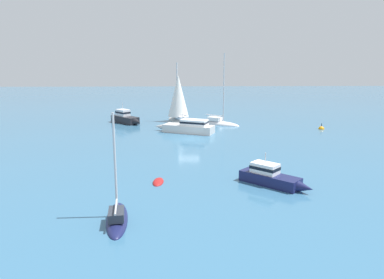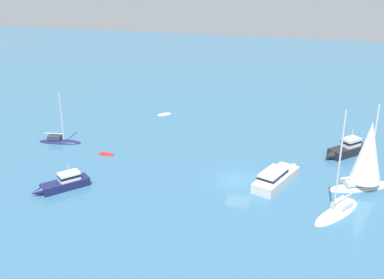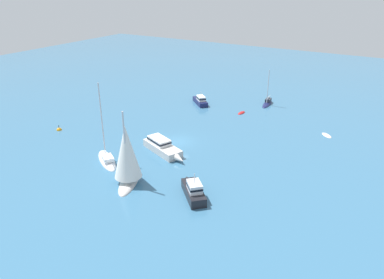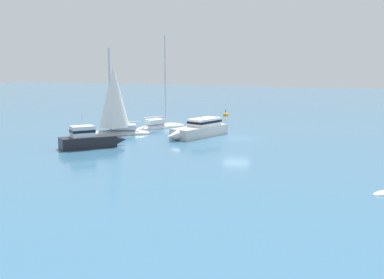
% 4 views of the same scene
% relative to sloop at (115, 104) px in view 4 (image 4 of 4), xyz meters
% --- Properties ---
extents(ground_plane, '(160.00, 160.00, 0.00)m').
position_rel_sloop_xyz_m(ground_plane, '(1.32, -12.41, -3.15)').
color(ground_plane, teal).
extents(sloop, '(4.72, 7.06, 9.28)m').
position_rel_sloop_xyz_m(sloop, '(0.00, 0.00, 0.00)').
color(sloop, silver).
rests_on(sloop, ground).
extents(ketch, '(6.27, 5.09, 10.62)m').
position_rel_sloop_xyz_m(ketch, '(5.87, -2.68, -2.97)').
color(ketch, white).
rests_on(ketch, ground).
extents(launch, '(5.17, 5.21, 3.04)m').
position_rel_sloop_xyz_m(launch, '(-7.83, -1.27, -2.38)').
color(launch, black).
rests_on(launch, ground).
extents(launch_1, '(8.11, 4.59, 1.76)m').
position_rel_sloop_xyz_m(launch_1, '(1.25, -8.57, -2.40)').
color(launch_1, silver).
rests_on(launch_1, ground).
extents(channel_buoy, '(0.78, 0.78, 1.19)m').
position_rel_sloop_xyz_m(channel_buoy, '(19.46, -6.77, -3.14)').
color(channel_buoy, orange).
rests_on(channel_buoy, ground).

